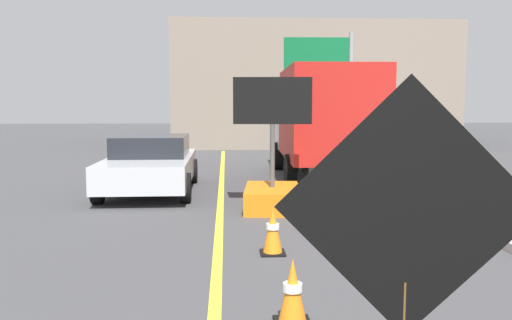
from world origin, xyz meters
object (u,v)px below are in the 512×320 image
pickup_car (151,164)px  highway_guide_sign (331,72)px  box_truck (324,120)px  arrow_board_trailer (272,186)px  roadwork_sign (407,215)px  traffic_cone_near_sign (293,292)px  traffic_cone_mid_lane (273,230)px

pickup_car → highway_guide_sign: highway_guide_sign is taller
box_truck → pickup_car: bearing=-157.3°
arrow_board_trailer → box_truck: box_truck is taller
arrow_board_trailer → pickup_car: arrow_board_trailer is taller
roadwork_sign → box_truck: size_ratio=0.36×
traffic_cone_near_sign → box_truck: bearing=77.9°
pickup_car → highway_guide_sign: size_ratio=0.90×
box_truck → traffic_cone_mid_lane: bearing=-105.8°
arrow_board_trailer → roadwork_sign: bearing=-88.8°
highway_guide_sign → roadwork_sign: bearing=-99.9°
roadwork_sign → traffic_cone_near_sign: size_ratio=3.51×
roadwork_sign → pickup_car: (-2.96, 9.87, -0.77)m
arrow_board_trailer → pickup_car: (-2.80, 2.29, 0.22)m
pickup_car → traffic_cone_near_sign: size_ratio=6.75×
box_truck → pickup_car: 5.14m
roadwork_sign → arrow_board_trailer: 7.64m
traffic_cone_mid_lane → pickup_car: bearing=114.2°
box_truck → pickup_car: (-4.64, -1.94, -1.02)m
highway_guide_sign → traffic_cone_mid_lane: 14.50m
arrow_board_trailer → pickup_car: size_ratio=0.60×
traffic_cone_mid_lane → highway_guide_sign: bearing=75.4°
roadwork_sign → highway_guide_sign: highway_guide_sign is taller
pickup_car → highway_guide_sign: (6.09, 8.12, 2.73)m
arrow_board_trailer → traffic_cone_near_sign: size_ratio=4.06×
roadwork_sign → highway_guide_sign: size_ratio=0.47×
traffic_cone_mid_lane → box_truck: bearing=74.2°
box_truck → traffic_cone_near_sign: 10.33m
roadwork_sign → traffic_cone_mid_lane: 4.44m
traffic_cone_mid_lane → roadwork_sign: bearing=-84.1°
highway_guide_sign → traffic_cone_near_sign: size_ratio=7.52×
roadwork_sign → box_truck: 11.94m
box_truck → traffic_cone_mid_lane: box_truck is taller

